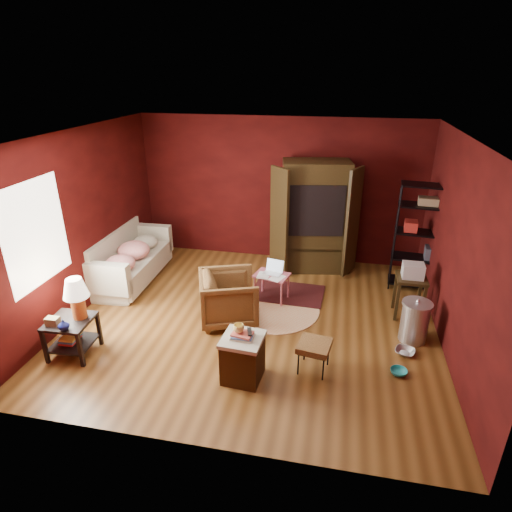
{
  "coord_description": "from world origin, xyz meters",
  "views": [
    {
      "loc": [
        1.18,
        -5.58,
        3.62
      ],
      "look_at": [
        0.0,
        0.2,
        1.0
      ],
      "focal_mm": 30.0,
      "sensor_mm": 36.0,
      "label": 1
    }
  ],
  "objects": [
    {
      "name": "small_stand",
      "position": [
        2.35,
        0.62,
        0.67
      ],
      "size": [
        0.45,
        0.45,
        0.9
      ],
      "rotation": [
        0.0,
        0.0,
        -0.0
      ],
      "color": "black",
      "rests_on": "ground"
    },
    {
      "name": "room",
      "position": [
        -0.04,
        -0.01,
        1.4
      ],
      "size": [
        5.54,
        5.04,
        2.84
      ],
      "color": "brown",
      "rests_on": "ground"
    },
    {
      "name": "hamper",
      "position": [
        0.15,
        -1.36,
        0.32
      ],
      "size": [
        0.53,
        0.53,
        0.69
      ],
      "rotation": [
        0.0,
        0.0,
        -0.08
      ],
      "color": "#3F250E",
      "rests_on": "ground"
    },
    {
      "name": "sofa",
      "position": [
        -2.49,
        0.85,
        0.36
      ],
      "size": [
        0.65,
        1.87,
        0.72
      ],
      "primitive_type": "imported",
      "rotation": [
        0.0,
        0.0,
        1.63
      ],
      "color": "#BBB6A1",
      "rests_on": "ground"
    },
    {
      "name": "rug_round",
      "position": [
        0.26,
        0.37,
        0.01
      ],
      "size": [
        1.95,
        1.95,
        0.01
      ],
      "rotation": [
        0.0,
        0.0,
        0.4
      ],
      "color": "beige",
      "rests_on": "ground"
    },
    {
      "name": "side_table",
      "position": [
        -2.18,
        -1.27,
        0.67
      ],
      "size": [
        0.59,
        0.59,
        1.11
      ],
      "rotation": [
        0.0,
        0.0,
        0.05
      ],
      "color": "black",
      "rests_on": "ground"
    },
    {
      "name": "pet_bowl_steel",
      "position": [
        2.22,
        -0.44,
        0.13
      ],
      "size": [
        0.27,
        0.15,
        0.26
      ],
      "primitive_type": "imported",
      "rotation": [
        0.0,
        0.0,
        -0.33
      ],
      "color": "#A9ABAF",
      "rests_on": "ground"
    },
    {
      "name": "vase",
      "position": [
        -2.15,
        -1.54,
        0.6
      ],
      "size": [
        0.15,
        0.16,
        0.14
      ],
      "primitive_type": "imported",
      "rotation": [
        0.0,
        0.0,
        0.08
      ],
      "color": "#0D1245",
      "rests_on": "side_table"
    },
    {
      "name": "footstool",
      "position": [
        1.01,
        -1.02,
        0.36
      ],
      "size": [
        0.46,
        0.46,
        0.41
      ],
      "rotation": [
        0.0,
        0.0,
        -0.15
      ],
      "color": "black",
      "rests_on": "ground"
    },
    {
      "name": "armchair",
      "position": [
        -0.37,
        -0.08,
        0.43
      ],
      "size": [
        1.02,
        1.05,
        0.86
      ],
      "primitive_type": "imported",
      "rotation": [
        0.0,
        0.0,
        1.91
      ],
      "color": "black",
      "rests_on": "ground"
    },
    {
      "name": "sofa_cushions",
      "position": [
        -2.5,
        0.88,
        0.41
      ],
      "size": [
        0.85,
        2.04,
        0.85
      ],
      "rotation": [
        0.0,
        0.0,
        0.02
      ],
      "color": "#BBB6A1",
      "rests_on": "sofa"
    },
    {
      "name": "tv_armoire",
      "position": [
        0.73,
        2.06,
        1.09
      ],
      "size": [
        1.62,
        1.04,
        2.09
      ],
      "rotation": [
        0.0,
        0.0,
        0.17
      ],
      "color": "black",
      "rests_on": "ground"
    },
    {
      "name": "wire_shelving",
      "position": [
        2.61,
        1.61,
        1.03
      ],
      "size": [
        0.95,
        0.49,
        1.88
      ],
      "rotation": [
        0.0,
        0.0,
        -0.09
      ],
      "color": "black",
      "rests_on": "ground"
    },
    {
      "name": "trash_can",
      "position": [
        2.36,
        -0.06,
        0.31
      ],
      "size": [
        0.48,
        0.48,
        0.66
      ],
      "rotation": [
        0.0,
        0.0,
        -0.16
      ],
      "color": "silver",
      "rests_on": "ground"
    },
    {
      "name": "laptop_desk",
      "position": [
        0.17,
        0.69,
        0.42
      ],
      "size": [
        0.63,
        0.53,
        0.68
      ],
      "rotation": [
        0.0,
        0.0,
        -0.24
      ],
      "color": "#C55A6B",
      "rests_on": "ground"
    },
    {
      "name": "rug_oriental",
      "position": [
        0.41,
        0.93,
        0.02
      ],
      "size": [
        1.27,
        0.88,
        0.01
      ],
      "rotation": [
        0.0,
        0.0,
        -0.04
      ],
      "color": "#481315",
      "rests_on": "ground"
    },
    {
      "name": "mug",
      "position": [
        0.1,
        -1.35,
        0.74
      ],
      "size": [
        0.15,
        0.12,
        0.13
      ],
      "primitive_type": "imported",
      "rotation": [
        0.0,
        0.0,
        -0.16
      ],
      "color": "#F8DC79",
      "rests_on": "hamper"
    },
    {
      "name": "pet_bowl_turquoise",
      "position": [
        2.09,
        -0.9,
        0.11
      ],
      "size": [
        0.22,
        0.12,
        0.21
      ],
      "primitive_type": "imported",
      "rotation": [
        0.0,
        0.0,
        -0.25
      ],
      "color": "teal",
      "rests_on": "ground"
    }
  ]
}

